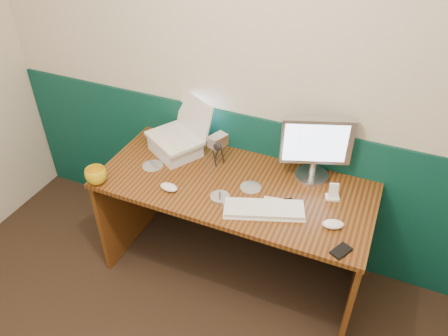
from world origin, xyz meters
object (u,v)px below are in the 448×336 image
at_px(keyboard, 264,210).
at_px(mug, 96,176).
at_px(monitor, 316,149).
at_px(laptop, 173,121).
at_px(desk, 233,230).
at_px(camcorder, 218,149).

bearing_deg(keyboard, mug, 168.82).
relative_size(monitor, keyboard, 0.93).
relative_size(laptop, keyboard, 0.77).
bearing_deg(desk, laptop, 162.44).
height_order(laptop, keyboard, laptop).
bearing_deg(monitor, desk, -167.87).
bearing_deg(mug, keyboard, 8.65).
height_order(laptop, monitor, monitor).
bearing_deg(desk, mug, -157.83).
bearing_deg(camcorder, mug, -119.16).
bearing_deg(monitor, camcorder, 170.00).
distance_m(desk, keyboard, 0.48).
distance_m(monitor, keyboard, 0.47).
xyz_separation_m(laptop, keyboard, (0.70, -0.30, -0.22)).
bearing_deg(keyboard, desk, 127.16).
distance_m(laptop, camcorder, 0.32).
bearing_deg(camcorder, monitor, 32.43).
distance_m(laptop, mug, 0.56).
distance_m(keyboard, mug, 0.99).
distance_m(desk, monitor, 0.74).
distance_m(laptop, monitor, 0.87).
bearing_deg(monitor, laptop, 166.79).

